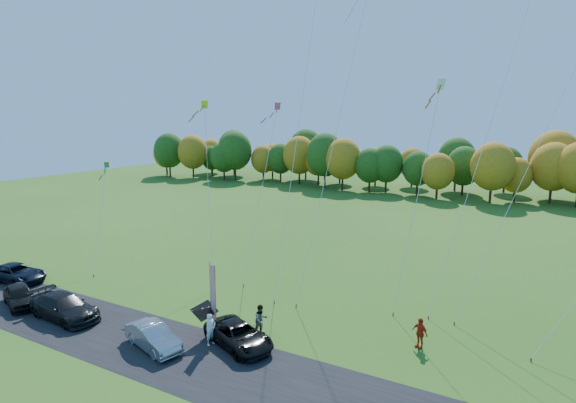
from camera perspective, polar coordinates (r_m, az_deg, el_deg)
The scene contains 20 objects.
ground at distance 28.70m, azimuth -5.96°, elevation -15.87°, with size 160.00×160.00×0.00m, color #285516.
asphalt_strip at distance 25.91m, azimuth -11.26°, elevation -19.14°, with size 90.00×6.00×0.01m, color black.
tree_line at distance 78.53m, azimuth 17.35°, elevation 0.76°, with size 116.00×12.00×10.00m, color #1E4711, non-canonical shape.
black_suv at distance 26.64m, azimuth -6.30°, elevation -16.50°, with size 2.19×4.75×1.32m, color black.
silver_sedan at distance 27.35m, azimuth -16.74°, elevation -16.12°, with size 1.44×4.12×1.36m, color #98989C.
dark_truck_a at distance 32.99m, azimuth -26.55°, elevation -11.87°, with size 2.19×5.40×1.57m, color black.
dark_truck_b at distance 36.57m, azimuth -30.88°, elevation -10.21°, with size 1.68×4.19×1.43m, color black.
dark_suv_west at distance 41.83m, azimuth -31.21°, elevation -7.76°, with size 2.30×4.98×1.38m, color black.
person_tailgate_a at distance 26.88m, azimuth -9.80°, elevation -15.71°, with size 0.67×0.44×1.84m, color white.
person_tailgate_b at distance 27.65m, azimuth -3.45°, elevation -14.77°, with size 0.90×0.70×1.86m, color gray.
person_east at distance 27.25m, azimuth 16.39°, elevation -15.71°, with size 1.04×0.43×1.77m, color red.
feather_flag at distance 27.28m, azimuth -9.57°, elevation -11.11°, with size 0.56×0.26×4.48m.
kite_delta_blue at distance 35.16m, azimuth 2.26°, elevation 15.99°, with size 3.56×12.49×31.56m.
kite_parafoil_orange at distance 34.17m, azimuth 25.37°, elevation 12.32°, with size 7.05×12.51×29.10m.
kite_delta_red at distance 33.60m, azimuth 6.36°, elevation 9.91°, with size 2.55×11.36×24.59m.
kite_parafoil_rainbow at distance 31.56m, azimuth 28.63°, elevation 4.82°, with size 8.47×7.47×20.93m.
kite_diamond_yellow at distance 36.22m, azimuth -10.07°, elevation 1.34°, with size 5.32×6.20×14.55m.
kite_diamond_green at distance 41.92m, azimuth -22.71°, elevation -1.78°, with size 3.98×5.43×9.08m.
kite_diamond_white at distance 31.52m, azimuth 16.21°, elevation 1.06°, with size 1.80×6.46×15.85m.
kite_diamond_pink at distance 36.45m, azimuth -3.36°, elevation 1.60°, with size 1.47×7.49×14.40m.
Camera 1 is at (14.72, -21.07, 12.77)m, focal length 28.00 mm.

